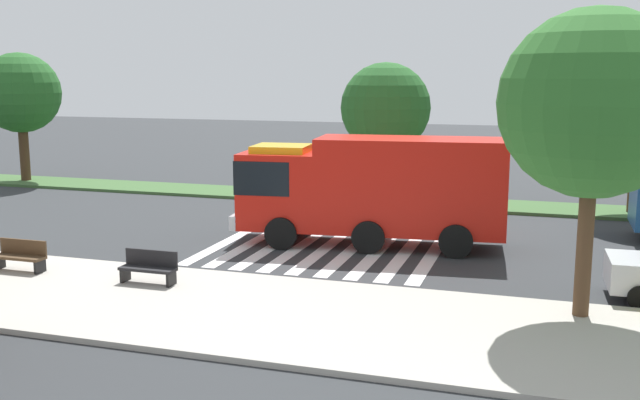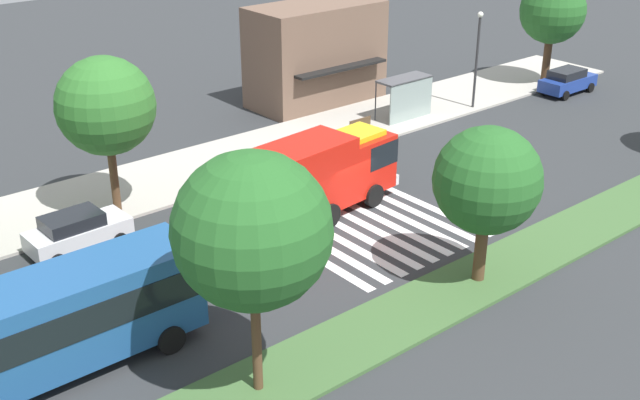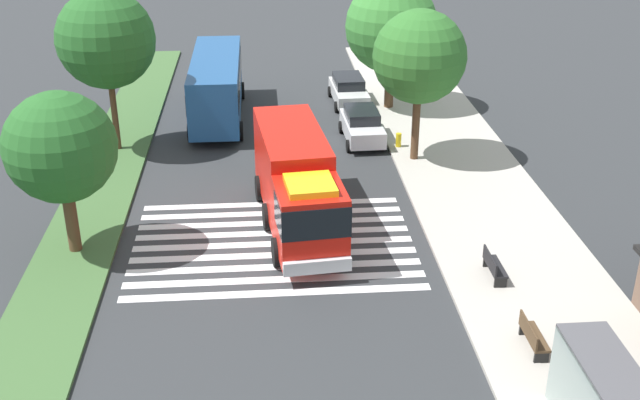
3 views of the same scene
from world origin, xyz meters
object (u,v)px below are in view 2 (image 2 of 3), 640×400
Objects in this scene: parked_car_east at (567,81)px; bus_stop_shelter at (408,91)px; sidewalk_tree_west at (106,106)px; fire_truck at (314,175)px; bench_west_of_shelter at (300,142)px; parked_car_mid at (77,231)px; sidewalk_tree_center at (553,11)px; median_tree_west at (487,181)px; transit_bus at (48,321)px; fire_hydrant at (89,217)px; bench_near_shelter at (358,125)px; street_lamp at (477,52)px; median_tree_far_west at (252,231)px.

bus_stop_shelter reaches higher than parked_car_east.
bus_stop_shelter is 19.87m from sidewalk_tree_west.
fire_truck reaches higher than bench_west_of_shelter.
sidewalk_tree_center is at bearing 1.62° from parked_car_mid.
parked_car_east is 0.60× the size of sidewalk_tree_center.
parked_car_mid is at bearing 152.49° from fire_truck.
parked_car_mid is 16.89m from median_tree_west.
sidewalk_tree_center reaches higher than fire_truck.
transit_bus is at bearing -150.22° from bench_west_of_shelter.
fire_hydrant is at bearing 140.74° from fire_truck.
bench_west_of_shelter is (18.34, 10.49, -1.47)m from transit_bus.
fire_hydrant is (-1.60, -0.50, -4.68)m from sidewalk_tree_west.
sidewalk_tree_west reaches higher than fire_truck.
transit_bus is 6.26× the size of bench_near_shelter.
bus_stop_shelter is at bearing 166.52° from street_lamp.
sidewalk_tree_center is at bearing 2.85° from street_lamp.
parked_car_mid is 1.22× the size of bus_stop_shelter.
parked_car_mid is 14.47m from bench_west_of_shelter.
fire_hydrant is at bearing -179.78° from street_lamp.
fire_truck is 8.24m from bench_west_of_shelter.
median_tree_far_west reaches higher than sidewalk_tree_center.
bench_near_shelter is 9.42m from street_lamp.
median_tree_west is at bearing -61.12° from sidewalk_tree_west.
bench_near_shelter is 17.45m from sidewalk_tree_center.
bench_near_shelter is 0.26× the size of median_tree_west.
bench_near_shelter is at bearing 2.62° from sidewalk_tree_west.
sidewalk_tree_center is 37.84m from median_tree_far_west.
bus_stop_shelter reaches higher than fire_hydrant.
bench_west_of_shelter is at bearing 3.62° from sidewalk_tree_west.
fire_truck reaches higher than parked_car_mid.
fire_hydrant is at bearing -176.61° from bus_stop_shelter.
bench_west_of_shelter is 0.22× the size of sidewalk_tree_west.
bench_near_shelter is at bearing -155.13° from transit_bus.
median_tree_far_west reaches higher than bus_stop_shelter.
median_tree_far_west is (-18.05, -15.32, 5.07)m from bench_near_shelter.
parked_car_east is at bearing -3.95° from sidewalk_tree_west.
sidewalk_tree_west is 10.34× the size of fire_hydrant.
parked_car_east is 4.80m from sidewalk_tree_center.
median_tree_west is (15.09, -4.83, 2.24)m from transit_bus.
median_tree_far_west is (-22.05, -15.36, 3.78)m from bus_stop_shelter.
fire_hydrant is at bearing -120.36° from transit_bus.
sidewalk_tree_center is (8.03, 0.40, 1.39)m from street_lamp.
fire_hydrant is at bearing 124.40° from median_tree_west.
parked_car_mid is 0.43× the size of transit_bus.
median_tree_far_west is at bearing -145.14° from bus_stop_shelter.
parked_car_east is 33.52m from fire_hydrant.
bench_west_of_shelter is at bearing 9.68° from parked_car_mid.
bus_stop_shelter is at bearing 2.21° from sidewalk_tree_west.
bench_west_of_shelter is (-20.57, 2.91, -0.28)m from parked_car_east.
bench_near_shelter is (22.62, 10.49, -1.47)m from transit_bus.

